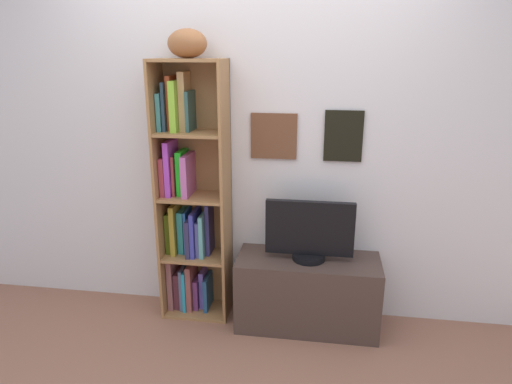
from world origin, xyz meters
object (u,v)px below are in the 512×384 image
tv_stand (307,293)px  television (310,232)px  football (187,43)px  bookshelf (189,204)px

tv_stand → television: 0.45m
football → bookshelf: bearing=144.4°
tv_stand → television: (-0.00, 0.00, 0.45)m
football → television: bearing=-4.0°
football → television: football is taller
bookshelf → tv_stand: bearing=-6.1°
football → tv_stand: bearing=-4.1°
bookshelf → football: bearing=-35.6°
tv_stand → bookshelf: bearing=173.9°
television → bookshelf: bearing=174.0°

